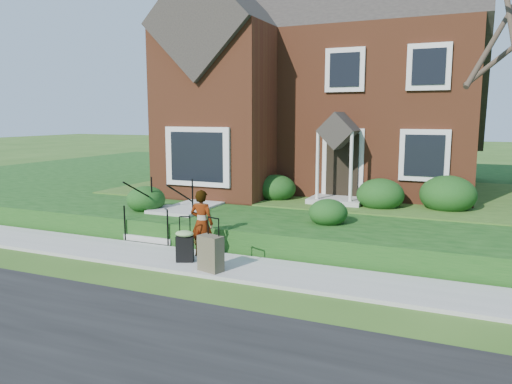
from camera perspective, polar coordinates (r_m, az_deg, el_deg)
The scene contains 11 objects.
ground at distance 10.94m, azimuth -4.32°, elevation -8.53°, with size 120.00×120.00×0.00m, color #2D5119.
street at distance 7.25m, azimuth -24.30°, elevation -18.61°, with size 60.00×6.00×0.01m, color black.
sidewalk at distance 10.93m, azimuth -4.32°, elevation -8.33°, with size 60.00×1.60×0.08m, color #9E9B93.
terrace at distance 20.34m, azimuth 20.83°, elevation -0.15°, with size 44.00×20.00×0.60m, color #113C10.
walkway at distance 16.25m, azimuth -3.85°, elevation -0.53°, with size 1.20×6.00×0.06m, color #9E9B93.
main_house at distance 19.61m, azimuth 8.67°, elevation 14.56°, with size 10.40×10.20×9.40m.
front_steps at distance 13.61m, azimuth -10.01°, elevation -3.13°, with size 1.40×2.02×1.50m.
foundation_shrubs at distance 15.00m, azimuth 5.34°, elevation 0.44°, with size 9.90×4.78×1.09m.
woman at distance 11.33m, azimuth -6.22°, elevation -3.56°, with size 0.55×0.36×1.52m, color #999999.
suitcase_black at distance 11.02m, azimuth -8.14°, elevation -5.93°, with size 0.52×0.48×1.00m.
suitcase_olive at distance 10.32m, azimuth -5.20°, elevation -6.99°, with size 0.57×0.42×1.11m.
Camera 1 is at (4.94, -9.21, 3.24)m, focal length 35.00 mm.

